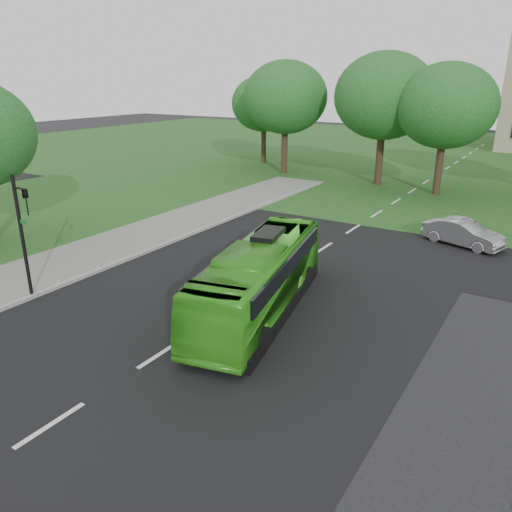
# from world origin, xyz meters

# --- Properties ---
(ground) EXTENTS (160.00, 160.00, 0.00)m
(ground) POSITION_xyz_m (0.00, 0.00, 0.00)
(ground) COLOR black
(ground) RESTS_ON ground
(street_surfaces) EXTENTS (120.00, 120.00, 0.15)m
(street_surfaces) POSITION_xyz_m (-0.38, 22.75, 0.03)
(street_surfaces) COLOR black
(street_surfaces) RESTS_ON ground
(tree_park_a) EXTENTS (7.23, 7.23, 9.61)m
(tree_park_a) POSITION_xyz_m (-11.92, 27.41, 6.52)
(tree_park_a) COLOR black
(tree_park_a) RESTS_ON ground
(tree_park_b) EXTENTS (7.68, 7.68, 10.07)m
(tree_park_b) POSITION_xyz_m (-3.08, 26.96, 6.79)
(tree_park_b) COLOR black
(tree_park_b) RESTS_ON ground
(tree_park_c) EXTENTS (6.94, 6.94, 9.22)m
(tree_park_c) POSITION_xyz_m (1.77, 25.82, 6.25)
(tree_park_c) COLOR black
(tree_park_c) RESTS_ON ground
(tree_park_f) EXTENTS (6.31, 6.31, 8.42)m
(tree_park_f) POSITION_xyz_m (-16.62, 31.59, 5.73)
(tree_park_f) COLOR black
(tree_park_f) RESTS_ON ground
(bus) EXTENTS (4.10, 9.59, 2.60)m
(bus) POSITION_xyz_m (1.00, 2.26, 1.30)
(bus) COLOR green
(bus) RESTS_ON ground
(sedan) EXTENTS (4.25, 2.56, 1.32)m
(sedan) POSITION_xyz_m (5.80, 14.25, 0.66)
(sedan) COLOR #B6B6BB
(sedan) RESTS_ON ground
(traffic_light) EXTENTS (0.78, 0.22, 4.85)m
(traffic_light) POSITION_xyz_m (-7.05, -1.47, 2.85)
(traffic_light) COLOR black
(traffic_light) RESTS_ON ground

